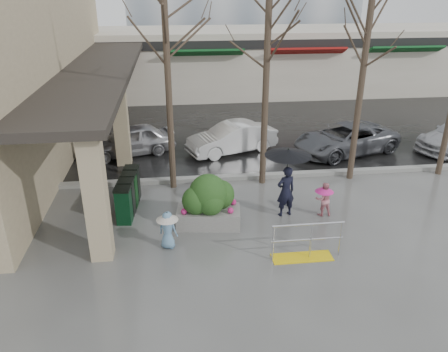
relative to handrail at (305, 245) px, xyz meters
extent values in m
plane|color=#51514F|center=(-1.36, 1.20, -0.38)|extent=(120.00, 120.00, 0.00)
cube|color=black|center=(-1.36, 23.20, -0.37)|extent=(120.00, 36.00, 0.01)
cube|color=gray|center=(-1.36, 5.20, -0.30)|extent=(120.00, 0.30, 0.15)
cube|color=#2D2823|center=(-6.16, 9.20, 3.25)|extent=(2.80, 18.00, 0.25)
cube|color=tan|center=(-5.26, 0.70, 1.37)|extent=(0.55, 0.55, 3.50)
cube|color=tan|center=(-5.26, 7.20, 1.37)|extent=(0.55, 0.55, 3.50)
cube|color=beige|center=(0.64, 19.20, 1.62)|extent=(34.00, 6.00, 4.00)
cube|color=maroon|center=(-7.36, 16.30, 2.47)|extent=(4.50, 1.68, 0.87)
cube|color=#0F4C1E|center=(-1.36, 16.30, 2.47)|extent=(4.50, 1.68, 0.87)
cube|color=maroon|center=(4.64, 16.30, 2.47)|extent=(4.50, 1.68, 0.87)
cube|color=#0F4C1E|center=(10.64, 16.30, 2.47)|extent=(4.50, 1.68, 0.87)
cube|color=black|center=(0.64, 16.30, 3.02)|extent=(34.00, 0.35, 0.50)
cube|color=yellow|center=(-0.06, 0.00, -0.37)|extent=(1.60, 0.50, 0.02)
cylinder|color=silver|center=(-0.86, 0.00, 0.12)|extent=(0.05, 0.05, 1.00)
cylinder|color=silver|center=(0.14, 0.00, 0.12)|extent=(0.05, 0.05, 1.00)
cylinder|color=silver|center=(0.94, 0.00, 0.12)|extent=(0.05, 0.05, 1.00)
cylinder|color=silver|center=(0.04, 0.00, 0.62)|extent=(1.90, 0.06, 0.06)
cylinder|color=silver|center=(0.04, 0.00, 0.17)|extent=(1.90, 0.04, 0.04)
cylinder|color=#382B21|center=(-3.36, 4.80, 3.02)|extent=(0.22, 0.22, 6.80)
cylinder|color=#382B21|center=(-0.16, 4.80, 3.12)|extent=(0.22, 0.22, 7.00)
cylinder|color=#382B21|center=(3.14, 4.80, 2.87)|extent=(0.22, 0.22, 6.50)
imported|color=black|center=(0.05, 2.33, 0.44)|extent=(0.67, 0.52, 1.62)
cylinder|color=black|center=(0.05, 2.33, 1.27)|extent=(0.02, 0.02, 1.03)
cone|color=black|center=(0.05, 2.33, 1.70)|extent=(1.40, 1.40, 0.18)
sphere|color=black|center=(0.05, 2.33, 1.81)|extent=(0.05, 0.05, 0.05)
imported|color=#D07F8A|center=(1.22, 2.20, 0.17)|extent=(0.53, 0.42, 1.09)
cylinder|color=black|center=(1.22, 2.20, 0.37)|extent=(0.02, 0.02, 0.47)
cone|color=#DF238E|center=(1.22, 2.20, 0.51)|extent=(0.57, 0.57, 0.18)
sphere|color=black|center=(1.22, 2.20, 0.62)|extent=(0.05, 0.05, 0.05)
imported|color=#6591B4|center=(-3.54, 0.92, 0.16)|extent=(0.62, 0.53, 1.07)
cylinder|color=black|center=(-3.54, 0.92, 0.41)|extent=(0.02, 0.02, 0.50)
cone|color=beige|center=(-3.54, 0.92, 0.57)|extent=(0.60, 0.60, 0.18)
sphere|color=black|center=(-3.54, 0.92, 0.68)|extent=(0.05, 0.05, 0.05)
cube|color=slate|center=(-2.35, 2.00, -0.12)|extent=(1.95, 1.14, 0.52)
ellipsoid|color=#123A13|center=(-2.35, 2.00, 0.65)|extent=(1.13, 1.02, 1.19)
sphere|color=#123A13|center=(-2.71, 1.90, 0.51)|extent=(0.82, 0.82, 0.82)
sphere|color=#123A13|center=(-1.99, 2.16, 0.53)|extent=(0.86, 0.86, 0.86)
cube|color=#0B341B|center=(-4.84, 2.44, 0.16)|extent=(0.47, 0.47, 1.06)
cube|color=black|center=(-4.84, 2.44, 0.74)|extent=(0.50, 0.50, 0.08)
cube|color=black|center=(-4.79, 2.97, 0.16)|extent=(0.47, 0.47, 1.06)
cube|color=black|center=(-4.79, 2.97, 0.74)|extent=(0.50, 0.50, 0.08)
cube|color=#0E3E15|center=(-4.74, 3.50, 0.16)|extent=(0.47, 0.47, 1.06)
cube|color=black|center=(-4.74, 3.50, 0.74)|extent=(0.50, 0.50, 0.08)
cube|color=black|center=(-4.70, 4.03, 0.16)|extent=(0.47, 0.47, 1.06)
cube|color=black|center=(-4.70, 4.03, 0.74)|extent=(0.50, 0.50, 0.08)
imported|color=#AFAEB3|center=(-5.10, 8.26, 0.25)|extent=(3.97, 2.49, 1.26)
imported|color=white|center=(-0.84, 8.02, 0.25)|extent=(4.05, 2.57, 1.26)
imported|color=#585A60|center=(3.92, 7.37, 0.25)|extent=(4.96, 3.40, 1.26)
camera|label=1|loc=(-3.24, -9.32, 6.24)|focal=35.00mm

